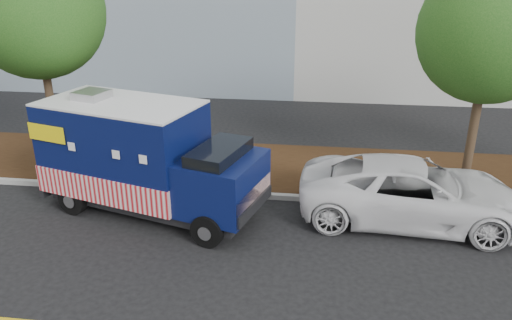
# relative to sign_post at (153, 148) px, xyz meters

# --- Properties ---
(ground) EXTENTS (120.00, 120.00, 0.00)m
(ground) POSITION_rel_sign_post_xyz_m (1.67, -1.88, -1.20)
(ground) COLOR black
(ground) RESTS_ON ground
(curb) EXTENTS (120.00, 0.18, 0.15)m
(curb) POSITION_rel_sign_post_xyz_m (1.67, -0.48, -1.12)
(curb) COLOR #9E9E99
(curb) RESTS_ON ground
(mulch_strip) EXTENTS (120.00, 4.00, 0.15)m
(mulch_strip) POSITION_rel_sign_post_xyz_m (1.67, 1.62, -1.12)
(mulch_strip) COLOR black
(mulch_strip) RESTS_ON ground
(tree_a) EXTENTS (4.14, 4.14, 7.08)m
(tree_a) POSITION_rel_sign_post_xyz_m (-3.76, 1.28, 3.79)
(tree_a) COLOR #38281C
(tree_a) RESTS_ON ground
(tree_c) EXTENTS (3.88, 3.88, 6.58)m
(tree_c) POSITION_rel_sign_post_xyz_m (9.35, 0.97, 3.43)
(tree_c) COLOR #38281C
(tree_c) RESTS_ON ground
(sign_post) EXTENTS (0.06, 0.06, 2.40)m
(sign_post) POSITION_rel_sign_post_xyz_m (0.00, 0.00, 0.00)
(sign_post) COLOR #473828
(sign_post) RESTS_ON ground
(food_truck) EXTENTS (6.46, 3.81, 3.22)m
(food_truck) POSITION_rel_sign_post_xyz_m (0.22, -1.53, 0.26)
(food_truck) COLOR black
(food_truck) RESTS_ON ground
(white_car) EXTENTS (6.05, 3.11, 1.63)m
(white_car) POSITION_rel_sign_post_xyz_m (7.42, -1.23, -0.38)
(white_car) COLOR white
(white_car) RESTS_ON ground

